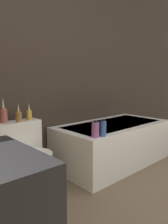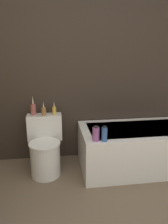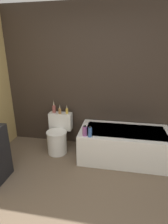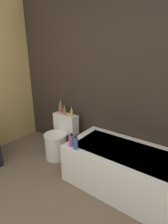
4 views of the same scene
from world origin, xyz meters
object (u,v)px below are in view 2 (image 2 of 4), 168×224
(vase_gold, at_px, (33,108))
(vase_bronze, at_px, (54,110))
(vase_silver, at_px, (44,111))
(shampoo_bottle_tall, at_px, (96,134))
(toilet, at_px, (45,148))
(bathtub, at_px, (140,147))
(shampoo_bottle_short, at_px, (104,134))

(vase_gold, bearing_deg, vase_bronze, -3.94)
(vase_silver, distance_m, shampoo_bottle_tall, 0.77)
(vase_gold, relative_size, vase_bronze, 1.40)
(toilet, relative_size, vase_bronze, 4.01)
(toilet, bearing_deg, vase_silver, 90.00)
(vase_bronze, bearing_deg, bathtub, -11.55)
(bathtub, xyz_separation_m, shampoo_bottle_short, (-0.56, -0.33, 0.34))
(vase_bronze, bearing_deg, shampoo_bottle_short, -46.50)
(vase_silver, xyz_separation_m, shampoo_bottle_tall, (0.57, -0.50, -0.14))
(shampoo_bottle_tall, bearing_deg, toilet, 148.67)
(bathtub, relative_size, toilet, 2.21)
(bathtub, bearing_deg, vase_silver, 170.93)
(shampoo_bottle_tall, relative_size, shampoo_bottle_short, 0.98)
(toilet, xyz_separation_m, vase_bronze, (0.13, 0.18, 0.44))
(vase_gold, height_order, shampoo_bottle_tall, vase_gold)
(vase_bronze, bearing_deg, vase_gold, 176.06)
(shampoo_bottle_short, bearing_deg, vase_silver, 141.27)
(shampoo_bottle_tall, xyz_separation_m, shampoo_bottle_short, (0.09, -0.02, 0.00))
(vase_silver, bearing_deg, bathtub, -9.07)
(vase_gold, height_order, vase_silver, vase_gold)
(toilet, xyz_separation_m, shampoo_bottle_short, (0.65, -0.37, 0.30))
(toilet, height_order, vase_silver, vase_silver)
(bathtub, distance_m, shampoo_bottle_short, 0.73)
(vase_silver, relative_size, shampoo_bottle_tall, 1.03)
(vase_silver, height_order, shampoo_bottle_tall, vase_silver)
(toilet, xyz_separation_m, vase_silver, (0.00, 0.16, 0.44))
(vase_gold, xyz_separation_m, shampoo_bottle_short, (0.78, -0.57, -0.16))
(shampoo_bottle_short, bearing_deg, vase_gold, 143.98)
(toilet, height_order, shampoo_bottle_short, shampoo_bottle_short)
(vase_gold, bearing_deg, bathtub, -10.10)
(vase_gold, relative_size, shampoo_bottle_short, 1.39)
(shampoo_bottle_tall, bearing_deg, bathtub, 25.45)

